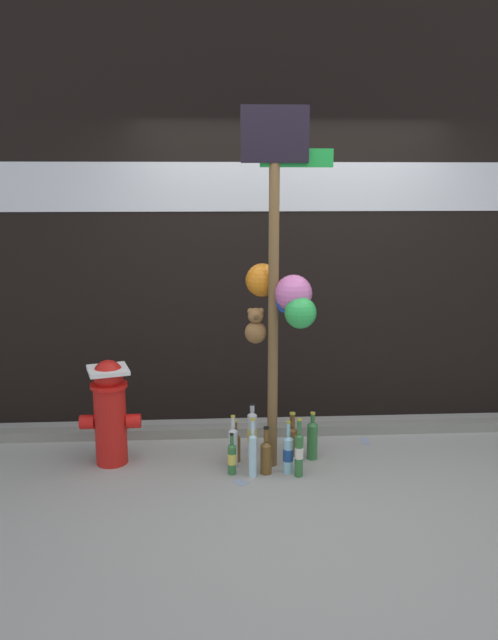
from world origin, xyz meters
name	(u,v)px	position (x,y,z in m)	size (l,w,h in m)	color
ground_plane	(310,489)	(0.00, 0.00, 0.00)	(14.00, 14.00, 0.00)	#9E9B93
building_wall	(288,200)	(0.00, 1.42, 1.85)	(10.00, 0.21, 3.70)	black
curb_strip	(292,429)	(0.00, 0.95, 0.04)	(8.00, 0.12, 0.08)	gray
memorial_post	(280,272)	(-0.17, 0.40, 1.40)	(0.61, 0.50, 2.48)	brown
fire_hydrant	(110,410)	(-1.38, 0.49, 0.40)	(0.43, 0.34, 0.77)	red
bottle_0	(235,446)	(-0.48, 0.46, 0.12)	(0.08, 0.08, 0.32)	brown
bottle_1	(299,453)	(-0.05, 0.20, 0.17)	(0.06, 0.06, 0.42)	#337038
bottle_2	(233,446)	(-0.50, 0.36, 0.16)	(0.06, 0.06, 0.39)	silver
bottle_3	(312,439)	(0.09, 0.47, 0.15)	(0.08, 0.08, 0.36)	#337038
bottle_4	(292,439)	(-0.05, 0.54, 0.13)	(0.08, 0.08, 0.33)	brown
bottle_5	(252,432)	(-0.35, 0.62, 0.16)	(0.08, 0.08, 0.39)	silver
bottle_6	(232,458)	(-0.51, 0.26, 0.12)	(0.06, 0.06, 0.30)	#337038
bottle_7	(288,453)	(-0.12, 0.26, 0.14)	(0.07, 0.07, 0.38)	#93CCE0
bottle_8	(266,455)	(-0.27, 0.25, 0.13)	(0.08, 0.08, 0.34)	brown
bottle_9	(253,453)	(-0.37, 0.21, 0.17)	(0.06, 0.06, 0.42)	#B2DBEA
litter_0	(98,432)	(-1.58, 1.07, 0.00)	(0.08, 0.11, 0.01)	tan
litter_1	(365,441)	(0.56, 0.77, 0.00)	(0.15, 0.06, 0.01)	#8C99B2
litter_2	(241,482)	(-0.45, 0.12, 0.00)	(0.10, 0.07, 0.01)	#8C99B2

